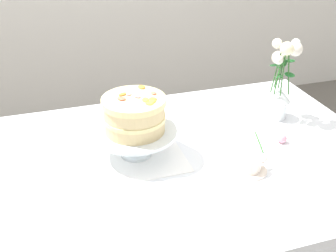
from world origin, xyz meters
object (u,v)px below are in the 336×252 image
dining_table (190,180)px  flower_vase (281,82)px  layer_cake (134,114)px  fallen_rose (280,139)px  cake_stand (135,135)px  teacup (250,164)px

dining_table → flower_vase: 0.54m
layer_cake → dining_table: bearing=-25.5°
fallen_rose → cake_stand: bearing=171.4°
layer_cake → fallen_rose: 0.55m
dining_table → flower_vase: bearing=22.8°
layer_cake → flower_vase: (0.62, 0.10, -0.01)m
cake_stand → teacup: (0.34, -0.21, -0.06)m
flower_vase → fallen_rose: size_ratio=2.42×
cake_stand → flower_vase: bearing=9.3°
dining_table → teacup: teacup is taller
layer_cake → flower_vase: flower_vase is taller
teacup → flower_vase: bearing=48.0°
dining_table → teacup: size_ratio=11.78×
layer_cake → fallen_rose: bearing=-8.6°
cake_stand → fallen_rose: (0.53, -0.08, -0.07)m
cake_stand → teacup: size_ratio=2.44×
teacup → cake_stand: bearing=148.1°
cake_stand → fallen_rose: cake_stand is taller
layer_cake → teacup: 0.42m
dining_table → layer_cake: size_ratio=6.50×
flower_vase → teacup: size_ratio=2.83×
flower_vase → teacup: (-0.28, -0.31, -0.13)m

